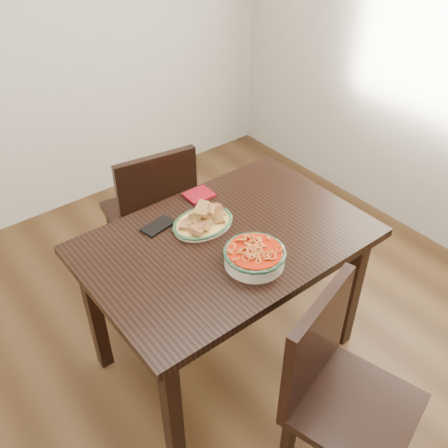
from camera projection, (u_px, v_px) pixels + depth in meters
floor at (208, 366)px, 2.49m from camera, size 3.50×3.50×0.00m
wall_back at (15, 17)px, 2.78m from camera, size 3.50×0.10×2.60m
dining_table at (227, 255)px, 2.17m from camera, size 1.20×0.80×0.75m
chair_far at (153, 211)px, 2.69m from camera, size 0.48×0.48×0.89m
chair_near at (337, 386)px, 1.83m from camera, size 0.52×0.52×0.89m
fish_plate at (203, 217)px, 2.15m from camera, size 0.28×0.22×0.11m
noodle_bowl at (255, 255)px, 1.96m from camera, size 0.25×0.25×0.08m
smartphone at (158, 226)px, 2.17m from camera, size 0.16×0.10×0.01m
napkin at (199, 195)px, 2.35m from camera, size 0.13×0.11×0.01m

